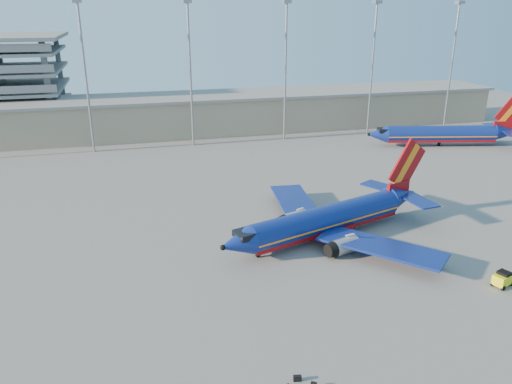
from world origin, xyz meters
TOP-DOWN VIEW (x-y plane):
  - ground at (0.00, 0.00)m, footprint 220.00×220.00m
  - terminal_building at (10.00, 58.00)m, footprint 122.00×16.00m
  - light_mast_row at (5.00, 46.00)m, footprint 101.60×1.60m
  - aircraft_main at (5.30, -2.98)m, footprint 31.00×29.33m
  - aircraft_second at (45.43, 32.09)m, footprint 32.33×14.56m
  - baggage_tug at (17.82, -18.80)m, footprint 2.57×2.04m

SIDE VIEW (x-z plane):
  - ground at x=0.00m, z-range 0.00..0.00m
  - baggage_tug at x=17.82m, z-range 0.03..1.65m
  - aircraft_main at x=5.30m, z-range -3.10..7.74m
  - aircraft_second at x=45.43m, z-range -3.01..8.10m
  - terminal_building at x=10.00m, z-range 0.07..8.57m
  - light_mast_row at x=5.00m, z-range 3.23..31.88m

